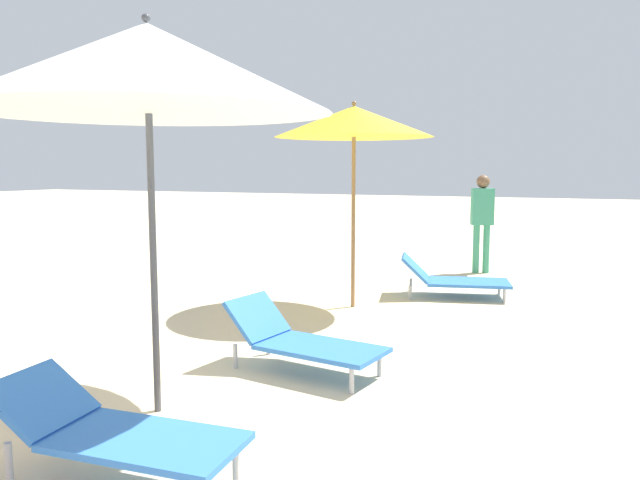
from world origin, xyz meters
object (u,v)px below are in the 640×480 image
umbrella_second (147,69)px  lounger_farthest_shoreside (452,278)px  lounger_second_inland (114,430)px  person_walking_near (482,214)px  lounger_second_shoreside (302,339)px  umbrella_farthest (354,122)px

umbrella_second → lounger_farthest_shoreside: bearing=76.9°
lounger_second_inland → person_walking_near: size_ratio=0.88×
umbrella_second → lounger_second_inland: (0.48, -0.98, -2.12)m
lounger_second_shoreside → lounger_farthest_shoreside: bearing=90.2°
person_walking_near → lounger_second_shoreside: bearing=-25.2°
lounger_second_inland → umbrella_second: bearing=111.9°
umbrella_farthest → lounger_farthest_shoreside: bearing=47.3°
lounger_second_shoreside → umbrella_farthest: (-0.48, 2.58, 2.05)m
lounger_farthest_shoreside → person_walking_near: size_ratio=0.95×
umbrella_second → umbrella_farthest: bearing=88.4°
lounger_second_inland → lounger_farthest_shoreside: (0.67, 5.92, -0.07)m
lounger_second_inland → umbrella_farthest: umbrella_farthest is taller
umbrella_farthest → lounger_farthest_shoreside: 2.59m
lounger_second_inland → lounger_farthest_shoreside: size_ratio=0.92×
lounger_second_inland → umbrella_farthest: (-0.37, 4.79, 2.01)m
umbrella_second → lounger_second_shoreside: size_ratio=1.93×
lounger_farthest_shoreside → person_walking_near: 2.31m
umbrella_farthest → lounger_farthest_shoreside: (1.04, 1.13, -2.08)m
lounger_second_inland → lounger_farthest_shoreside: lounger_second_inland is taller
lounger_second_shoreside → lounger_farthest_shoreside: (0.56, 3.71, -0.03)m
lounger_second_inland → person_walking_near: 8.17m
umbrella_second → lounger_farthest_shoreside: 5.52m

